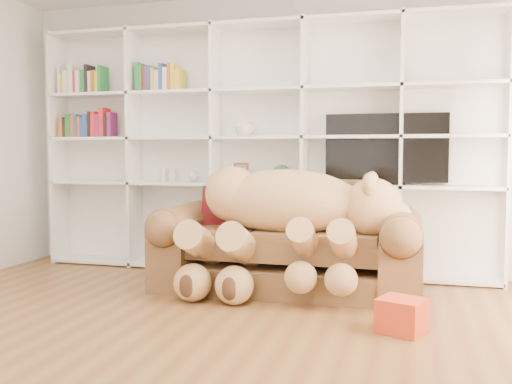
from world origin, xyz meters
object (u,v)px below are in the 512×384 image
(sofa, at_px, (288,249))
(gift_box, at_px, (402,315))
(teddy_bear, at_px, (285,214))
(tv, at_px, (386,149))

(sofa, height_order, gift_box, sofa)
(teddy_bear, relative_size, gift_box, 6.51)
(teddy_bear, height_order, tv, tv)
(tv, bearing_deg, gift_box, -83.60)
(sofa, bearing_deg, gift_box, -45.16)
(teddy_bear, bearing_deg, tv, 43.73)
(sofa, xyz_separation_m, teddy_bear, (0.02, -0.18, 0.31))
(sofa, relative_size, gift_box, 7.90)
(sofa, xyz_separation_m, gift_box, (0.95, -0.96, -0.24))
(sofa, height_order, tv, tv)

